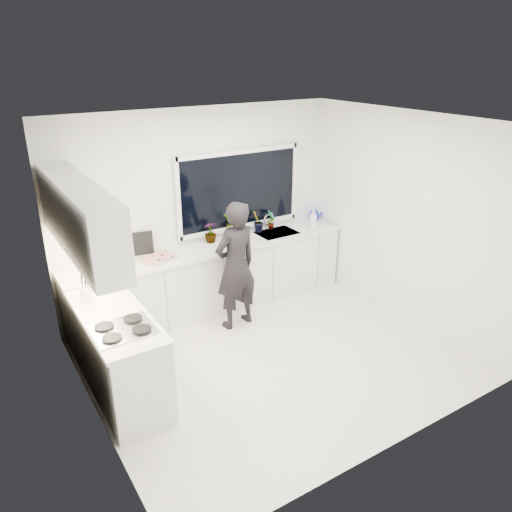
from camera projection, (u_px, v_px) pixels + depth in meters
floor at (271, 359)px, 5.86m from camera, size 4.00×3.50×0.02m
wall_back at (200, 210)px, 6.71m from camera, size 4.00×0.02×2.70m
wall_left at (82, 298)px, 4.35m from camera, size 0.02×3.50×2.70m
wall_right at (404, 220)px, 6.33m from camera, size 0.02×3.50×2.70m
ceiling at (275, 121)px, 4.81m from camera, size 4.00×3.50×0.02m
window at (239, 190)px, 6.90m from camera, size 1.80×0.02×1.00m
base_cabinets_back at (213, 279)px, 6.82m from camera, size 3.92×0.58×0.88m
base_cabinets_left at (119, 355)px, 5.14m from camera, size 0.58×1.60×0.88m
countertop_back at (212, 248)px, 6.63m from camera, size 3.94×0.62×0.04m
countertop_left at (114, 316)px, 4.96m from camera, size 0.62×1.60×0.04m
upper_cabinets at (79, 218)px, 4.81m from camera, size 0.34×2.10×0.70m
sink at (277, 236)px, 7.17m from camera, size 0.58×0.42×0.14m
faucet at (269, 221)px, 7.26m from camera, size 0.03×0.03×0.22m
stovetop at (123, 329)px, 4.66m from camera, size 0.56×0.48×0.03m
person at (236, 266)px, 6.26m from camera, size 0.66×0.48×1.67m
pizza_tray at (157, 259)px, 6.22m from camera, size 0.51×0.43×0.03m
pizza at (157, 257)px, 6.21m from camera, size 0.46×0.39×0.01m
watering_can at (314, 216)px, 7.64m from camera, size 0.18×0.18×0.13m
paper_towel_roll at (97, 259)px, 5.93m from camera, size 0.12×0.12×0.26m
knife_block at (92, 260)px, 5.95m from camera, size 0.13×0.11×0.22m
utensil_crock at (86, 293)px, 5.20m from camera, size 0.15×0.15×0.16m
picture_frame_large at (108, 251)px, 6.13m from camera, size 0.21×0.10×0.28m
picture_frame_small at (143, 243)px, 6.35m from camera, size 0.25×0.07×0.30m
herb_plants at (238, 226)px, 6.94m from camera, size 1.17×0.39×0.34m
soap_bottles at (313, 220)px, 7.25m from camera, size 0.14×0.14×0.31m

